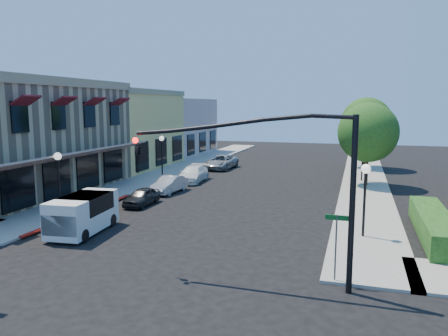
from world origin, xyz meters
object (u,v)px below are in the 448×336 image
(street_tree_b, at_px, (366,123))
(parked_car_a, at_px, (142,197))
(parked_car_c, at_px, (193,174))
(parked_car_d, at_px, (221,162))
(lamppost_right_near, at_px, (365,182))
(street_tree_a, at_px, (368,133))
(white_van, at_px, (82,212))
(street_name_sign, at_px, (336,237))
(lamppost_left_far, at_px, (162,145))
(lamppost_right_far, at_px, (363,149))
(lamppost_left_near, at_px, (58,167))
(parked_car_b, at_px, (169,185))
(signal_mast_arm, at_px, (288,171))

(street_tree_b, relative_size, parked_car_a, 2.18)
(parked_car_c, bearing_deg, parked_car_d, 87.35)
(lamppost_right_near, xyz_separation_m, parked_car_c, (-13.30, 12.00, -2.09))
(street_tree_a, distance_m, parked_car_d, 15.16)
(parked_car_a, bearing_deg, street_tree_a, 39.72)
(white_van, bearing_deg, street_tree_a, 51.64)
(street_tree_b, bearing_deg, street_name_sign, -92.50)
(lamppost_left_far, height_order, lamppost_right_far, same)
(street_name_sign, bearing_deg, lamppost_left_far, 128.94)
(lamppost_left_near, bearing_deg, parked_car_c, 72.86)
(parked_car_a, bearing_deg, parked_car_b, 91.05)
(street_tree_b, relative_size, parked_car_b, 1.93)
(lamppost_left_far, bearing_deg, parked_car_b, -61.09)
(street_tree_b, relative_size, street_name_sign, 2.81)
(parked_car_c, bearing_deg, street_name_sign, -58.00)
(street_tree_a, xyz_separation_m, street_tree_b, (0.00, 10.00, 0.35))
(street_tree_b, bearing_deg, parked_car_a, -123.07)
(street_tree_b, height_order, parked_car_a, street_tree_b)
(parked_car_d, bearing_deg, lamppost_left_far, -119.53)
(street_tree_a, relative_size, parked_car_a, 2.02)
(lamppost_left_far, height_order, white_van, lamppost_left_far)
(street_name_sign, distance_m, lamppost_right_near, 5.98)
(lamppost_right_near, bearing_deg, street_tree_a, 88.77)
(signal_mast_arm, height_order, white_van, signal_mast_arm)
(parked_car_a, height_order, parked_car_b, parked_car_b)
(street_tree_a, xyz_separation_m, parked_car_b, (-13.60, -6.70, -3.60))
(white_van, bearing_deg, lamppost_left_far, 102.28)
(street_tree_a, xyz_separation_m, white_van, (-13.57, -17.14, -3.12))
(parked_car_b, bearing_deg, street_tree_a, 31.32)
(street_tree_b, bearing_deg, lamppost_left_near, -125.79)
(lamppost_right_far, xyz_separation_m, parked_car_b, (-13.30, -8.70, -2.14))
(parked_car_c, bearing_deg, signal_mast_arm, -62.71)
(lamppost_left_near, bearing_deg, parked_car_d, 79.37)
(white_van, xyz_separation_m, parked_car_b, (-0.03, 10.44, -0.48))
(lamppost_left_near, distance_m, parked_car_d, 20.15)
(street_tree_a, bearing_deg, lamppost_left_far, 180.00)
(parked_car_d, bearing_deg, signal_mast_arm, -64.43)
(street_tree_b, bearing_deg, white_van, -116.56)
(signal_mast_arm, bearing_deg, parked_car_c, 119.94)
(lamppost_left_near, xyz_separation_m, parked_car_a, (3.70, 3.11, -2.19))
(street_tree_a, distance_m, street_name_sign, 20.00)
(street_tree_a, xyz_separation_m, parked_car_c, (-13.60, -2.00, -3.55))
(parked_car_d, bearing_deg, lamppost_right_near, -52.54)
(parked_car_b, bearing_deg, street_tree_b, 55.94)
(street_tree_b, distance_m, parked_car_a, 25.24)
(signal_mast_arm, relative_size, parked_car_b, 2.21)
(parked_car_c, bearing_deg, white_van, -92.52)
(lamppost_right_near, bearing_deg, signal_mast_arm, -112.12)
(street_tree_b, xyz_separation_m, lamppost_right_far, (-0.30, -8.00, -1.81))
(lamppost_left_far, xyz_separation_m, parked_car_a, (3.70, -10.89, -2.19))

